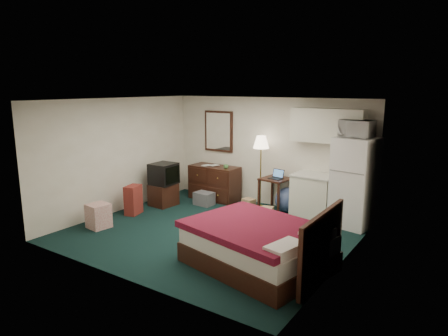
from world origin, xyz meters
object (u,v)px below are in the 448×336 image
Objects in this scene: dresser at (215,183)px; bed at (258,246)px; tv_stand at (163,195)px; desk at (275,194)px; kitchen_counter at (313,197)px; fridge at (354,182)px; floor_lamp at (261,172)px; suitcase at (133,200)px.

bed is at bearing -44.34° from dresser.
desk is at bearing 29.79° from tv_stand.
fridge is (0.84, -0.04, 0.44)m from kitchen_counter.
fridge reaches higher than floor_lamp.
dresser is at bearing 52.76° from suitcase.
kitchen_counter is at bearing -173.05° from fridge.
suitcase is (-3.49, 0.74, -0.01)m from bed.
tv_stand is 0.86× the size of suitcase.
dresser is at bearing -178.17° from floor_lamp.
desk reaches higher than bed.
fridge is (1.75, -0.06, 0.52)m from desk.
dresser is 2.22× the size of tv_stand.
dresser reaches higher than tv_stand.
suitcase is (-0.09, -0.86, 0.07)m from tv_stand.
desk is at bearing -1.13° from floor_lamp.
floor_lamp reaches higher than tv_stand.
kitchen_counter is 3.44m from tv_stand.
kitchen_counter reaches higher than bed.
floor_lamp is 0.93× the size of fridge.
dresser reaches higher than bed.
floor_lamp is (1.25, 0.04, 0.41)m from dresser.
bed is (1.06, -2.71, -0.04)m from desk.
desk is at bearing 1.59° from dresser.
dresser is 0.60× the size of bed.
tv_stand is 0.87m from suitcase.
floor_lamp is 2.60× the size of suitcase.
bed is at bearing -94.88° from fridge.
floor_lamp reaches higher than bed.
floor_lamp is 3.01× the size of tv_stand.
tv_stand is at bearing -158.34° from kitchen_counter.
floor_lamp reaches higher than suitcase.
dresser is 1.32m from floor_lamp.
desk is at bearing 123.62° from bed.
kitchen_counter is (1.29, -0.03, -0.38)m from floor_lamp.
desk is 2.91m from bed.
suitcase is at bearing -145.73° from fridge.
desk is 0.91m from kitchen_counter.
bed is (2.70, -2.68, -0.09)m from dresser.
fridge reaches higher than bed.
floor_lamp is at bearing -172.15° from fridge.
desk is at bearing -172.30° from fridge.
tv_stand is (-3.40, 1.60, -0.07)m from bed.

